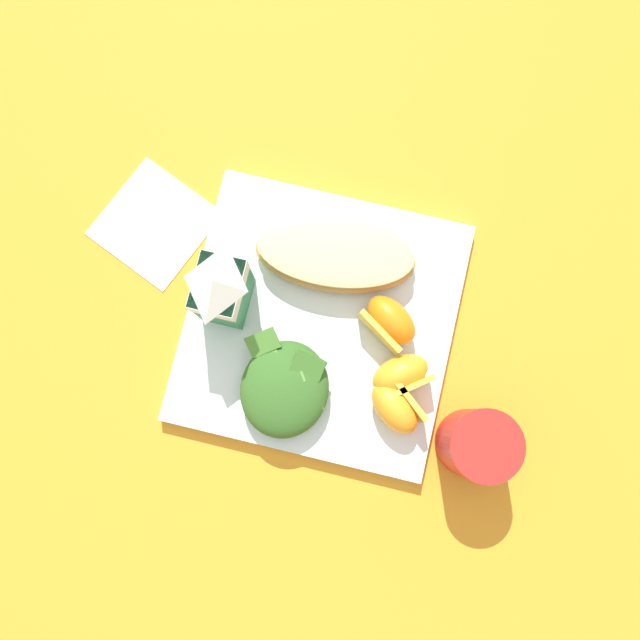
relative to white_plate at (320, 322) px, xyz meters
name	(u,v)px	position (x,y,z in m)	size (l,w,h in m)	color
ground	(320,323)	(0.00, 0.00, -0.01)	(3.00, 3.00, 0.00)	orange
white_plate	(320,322)	(0.00, 0.00, 0.00)	(0.28, 0.28, 0.02)	silver
cheesy_pizza_bread	(333,254)	(0.07, 0.00, 0.03)	(0.10, 0.18, 0.04)	tan
green_salad_pile	(285,388)	(-0.08, 0.02, 0.03)	(0.11, 0.10, 0.04)	#336023
milk_carton	(221,290)	(0.00, 0.10, 0.07)	(0.06, 0.04, 0.11)	#2D8451
orange_wedge_front	(396,407)	(-0.07, -0.10, 0.03)	(0.07, 0.07, 0.04)	orange
orange_wedge_middle	(401,376)	(-0.04, -0.09, 0.03)	(0.06, 0.07, 0.04)	orange
orange_wedge_rear	(390,321)	(0.01, -0.07, 0.03)	(0.06, 0.07, 0.04)	orange
paper_napkin	(155,223)	(0.07, 0.20, -0.01)	(0.11, 0.11, 0.00)	white
drinking_red_cup	(477,444)	(-0.09, -0.18, 0.04)	(0.07, 0.07, 0.09)	red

